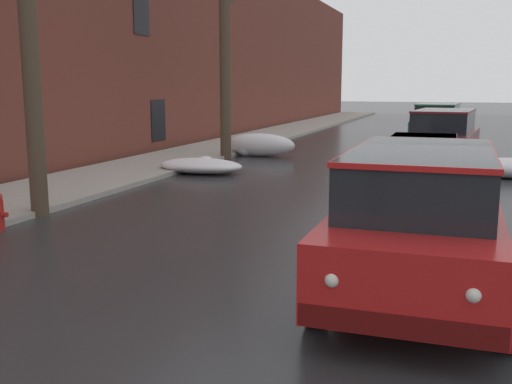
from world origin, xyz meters
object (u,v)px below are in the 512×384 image
at_px(suv_red_approaching_near_lane, 419,215).
at_px(sedan_darkblue_parked_kerbside_close, 422,165).
at_px(bare_tree_second_along_sidewalk, 24,7).
at_px(bare_tree_mid_block, 226,45).
at_px(suv_maroon_parked_kerbside_mid, 443,136).
at_px(suv_green_parked_far_down_block, 437,123).

bearing_deg(suv_red_approaching_near_lane, sedan_darkblue_parked_kerbside_close, 93.47).
relative_size(bare_tree_second_along_sidewalk, sedan_darkblue_parked_kerbside_close, 1.85).
relative_size(bare_tree_mid_block, sedan_darkblue_parked_kerbside_close, 1.94).
height_order(suv_maroon_parked_kerbside_mid, suv_green_parked_far_down_block, same).
bearing_deg(suv_maroon_parked_kerbside_mid, suv_red_approaching_near_lane, -89.33).
relative_size(suv_red_approaching_near_lane, suv_green_parked_far_down_block, 0.99).
bearing_deg(suv_red_approaching_near_lane, bare_tree_mid_block, 121.59).
xyz_separation_m(suv_red_approaching_near_lane, suv_maroon_parked_kerbside_mid, (-0.15, 12.61, 0.00)).
xyz_separation_m(sedan_darkblue_parked_kerbside_close, suv_maroon_parked_kerbside_mid, (0.27, 5.80, 0.24)).
bearing_deg(sedan_darkblue_parked_kerbside_close, suv_green_parked_far_down_block, 90.97).
relative_size(bare_tree_second_along_sidewalk, bare_tree_mid_block, 0.96).
height_order(suv_red_approaching_near_lane, sedan_darkblue_parked_kerbside_close, suv_red_approaching_near_lane).
bearing_deg(sedan_darkblue_parked_kerbside_close, suv_red_approaching_near_lane, -86.53).
distance_m(bare_tree_second_along_sidewalk, sedan_darkblue_parked_kerbside_close, 9.14).
bearing_deg(suv_red_approaching_near_lane, suv_green_parked_far_down_block, 91.84).
distance_m(sedan_darkblue_parked_kerbside_close, suv_green_parked_far_down_block, 12.78).
height_order(bare_tree_second_along_sidewalk, suv_green_parked_far_down_block, bare_tree_second_along_sidewalk).
xyz_separation_m(suv_red_approaching_near_lane, suv_green_parked_far_down_block, (-0.63, 19.59, -0.00)).
distance_m(suv_red_approaching_near_lane, sedan_darkblue_parked_kerbside_close, 6.83).
height_order(bare_tree_mid_block, suv_red_approaching_near_lane, bare_tree_mid_block).
height_order(bare_tree_mid_block, suv_green_parked_far_down_block, bare_tree_mid_block).
bearing_deg(bare_tree_second_along_sidewalk, suv_green_parked_far_down_block, 68.59).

